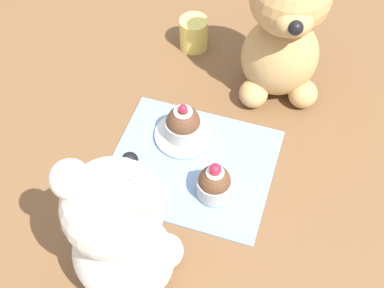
{
  "coord_description": "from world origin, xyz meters",
  "views": [
    {
      "loc": [
        -0.15,
        0.46,
        0.7
      ],
      "look_at": [
        0.0,
        0.0,
        0.06
      ],
      "focal_mm": 50.0,
      "sensor_mm": 36.0,
      "label": 1
    }
  ],
  "objects": [
    {
      "name": "cupcake_near_cream_bear",
      "position": [
        -0.05,
        0.04,
        0.03
      ],
      "size": [
        0.05,
        0.05,
        0.07
      ],
      "color": "#B2ADA3",
      "rests_on": "knitted_placemat"
    },
    {
      "name": "teddy_bear_cream",
      "position": [
        0.02,
        0.2,
        0.12
      ],
      "size": [
        0.14,
        0.14,
        0.26
      ],
      "rotation": [
        0.0,
        0.0,
        0.09
      ],
      "color": "silver",
      "rests_on": "ground_plane"
    },
    {
      "name": "ground_plane",
      "position": [
        0.0,
        0.0,
        0.0
      ],
      "size": [
        4.0,
        4.0,
        0.0
      ],
      "primitive_type": "plane",
      "color": "brown"
    },
    {
      "name": "knitted_placemat",
      "position": [
        0.0,
        0.0,
        0.0
      ],
      "size": [
        0.25,
        0.22,
        0.01
      ],
      "primitive_type": "cube",
      "color": "#7A9ED1",
      "rests_on": "ground_plane"
    },
    {
      "name": "teddy_bear_tan",
      "position": [
        -0.09,
        -0.2,
        0.13
      ],
      "size": [
        0.16,
        0.15,
        0.27
      ],
      "rotation": [
        0.0,
        0.0,
        3.44
      ],
      "color": "tan",
      "rests_on": "ground_plane"
    },
    {
      "name": "cupcake_near_tan_bear",
      "position": [
        0.03,
        -0.05,
        0.04
      ],
      "size": [
        0.06,
        0.06,
        0.07
      ],
      "color": "#B2ADA3",
      "rests_on": "saucer_plate"
    },
    {
      "name": "juice_glass",
      "position": [
        0.08,
        -0.26,
        0.03
      ],
      "size": [
        0.05,
        0.05,
        0.06
      ],
      "primitive_type": "cylinder",
      "color": "#EADB66",
      "rests_on": "ground_plane"
    },
    {
      "name": "saucer_plate",
      "position": [
        0.03,
        -0.05,
        0.01
      ],
      "size": [
        0.09,
        0.09,
        0.01
      ],
      "primitive_type": "cylinder",
      "color": "silver",
      "rests_on": "knitted_placemat"
    }
  ]
}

